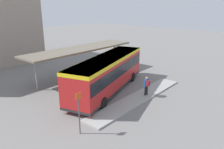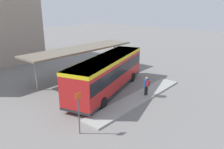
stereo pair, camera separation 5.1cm
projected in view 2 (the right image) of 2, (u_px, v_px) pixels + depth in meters
The scene contains 11 objects.
ground_plane at pixel (108, 91), 20.95m from camera, with size 120.00×120.00×0.00m, color slate.
curb_island at pixel (138, 98), 19.15m from camera, with size 12.06×1.80×0.12m.
city_bus at pixel (108, 71), 20.38m from camera, with size 11.85×5.76×3.28m.
pedestrian_waiting at pixel (147, 85), 19.30m from camera, with size 0.48×0.52×1.70m.
bicycle_yellow at pixel (132, 64), 29.31m from camera, with size 0.48×1.60×0.69m.
bicycle_red at pixel (126, 63), 29.71m from camera, with size 0.48×1.61×0.70m.
bicycle_black at pixel (123, 61), 30.55m from camera, with size 0.48×1.56×0.67m.
station_shelter at pixel (81, 49), 24.42m from camera, with size 13.73×3.37×3.26m.
potted_planter_near_shelter at pixel (84, 78), 22.23m from camera, with size 0.81×0.81×1.33m.
potted_planter_far_side at pixel (116, 71), 25.05m from camera, with size 0.72×0.72×1.22m.
platform_sign at pixel (79, 111), 13.46m from camera, with size 0.44×0.08×2.80m.
Camera 2 is at (-14.64, -12.90, 7.80)m, focal length 35.00 mm.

